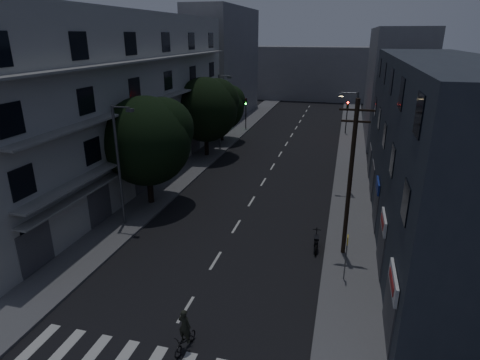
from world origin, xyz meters
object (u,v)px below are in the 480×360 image
at_px(utility_pole, 350,177).
at_px(bus_stop_sign, 347,250).
at_px(motorcycle, 316,243).
at_px(cyclist, 185,336).

bearing_deg(utility_pole, bus_stop_sign, -87.85).
bearing_deg(utility_pole, motorcycle, 173.99).
relative_size(bus_stop_sign, motorcycle, 1.36).
bearing_deg(motorcycle, utility_pole, -9.87).
xyz_separation_m(utility_pole, bus_stop_sign, (0.11, -2.81, -2.98)).
height_order(utility_pole, cyclist, utility_pole).
bearing_deg(utility_pole, cyclist, -122.77).
height_order(motorcycle, cyclist, cyclist).
xyz_separation_m(utility_pole, cyclist, (-6.09, -9.46, -4.21)).
bearing_deg(motorcycle, cyclist, -118.89).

